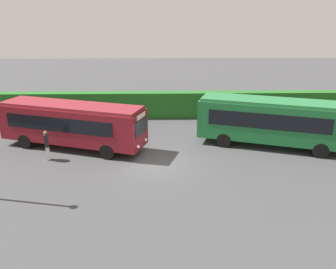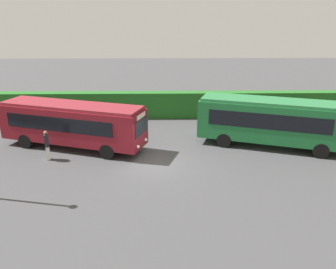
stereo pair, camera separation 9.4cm
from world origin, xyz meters
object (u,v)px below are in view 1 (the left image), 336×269
(bus_green, at_px, (273,120))
(person_center, at_px, (295,124))
(bus_maroon, at_px, (72,123))
(person_left, at_px, (47,145))

(bus_green, relative_size, person_center, 6.30)
(bus_maroon, bearing_deg, bus_green, 18.51)
(bus_green, height_order, person_left, bus_green)
(bus_maroon, xyz_separation_m, person_center, (16.23, 2.47, -0.95))
(bus_green, distance_m, person_center, 3.74)
(person_left, height_order, person_center, person_left)
(bus_green, bearing_deg, bus_maroon, -161.19)
(bus_maroon, distance_m, person_center, 16.44)
(bus_green, bearing_deg, person_center, 63.98)
(person_center, bearing_deg, bus_maroon, -112.54)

